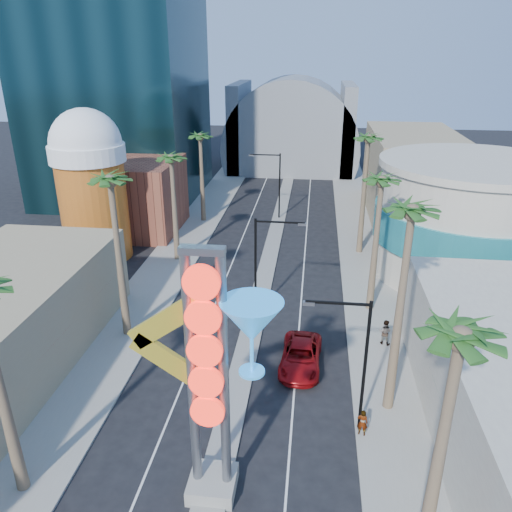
{
  "coord_description": "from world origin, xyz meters",
  "views": [
    {
      "loc": [
        4.14,
        -14.23,
        19.59
      ],
      "look_at": [
        -0.09,
        21.04,
        4.6
      ],
      "focal_mm": 35.0,
      "sensor_mm": 36.0,
      "label": 1
    }
  ],
  "objects": [
    {
      "name": "canopy",
      "position": [
        0.0,
        72.0,
        4.31
      ],
      "size": [
        22.0,
        16.0,
        22.0
      ],
      "color": "slate",
      "rests_on": "ground"
    },
    {
      "name": "palm_1",
      "position": [
        -9.0,
        16.0,
        10.82
      ],
      "size": [
        2.4,
        2.4,
        12.7
      ],
      "color": "brown",
      "rests_on": "ground"
    },
    {
      "name": "palm_5",
      "position": [
        9.0,
        10.0,
        11.27
      ],
      "size": [
        2.4,
        2.4,
        13.2
      ],
      "color": "brown",
      "rests_on": "ground"
    },
    {
      "name": "filler_east",
      "position": [
        16.0,
        48.0,
        5.0
      ],
      "size": [
        10.0,
        20.0,
        10.0
      ],
      "primitive_type": "cube",
      "color": "#9B8764",
      "rests_on": "ground"
    },
    {
      "name": "palm_4",
      "position": [
        9.0,
        0.0,
        10.38
      ],
      "size": [
        2.4,
        2.4,
        12.2
      ],
      "color": "brown",
      "rests_on": "ground"
    },
    {
      "name": "sidewalk_east",
      "position": [
        9.5,
        35.0,
        0.07
      ],
      "size": [
        5.0,
        100.0,
        0.15
      ],
      "primitive_type": "cube",
      "color": "gray",
      "rests_on": "ground"
    },
    {
      "name": "streetlight_1",
      "position": [
        -0.55,
        44.0,
        4.88
      ],
      "size": [
        3.79,
        0.25,
        8.0
      ],
      "color": "black",
      "rests_on": "ground"
    },
    {
      "name": "streetlight_0",
      "position": [
        0.55,
        20.0,
        4.88
      ],
      "size": [
        3.79,
        0.25,
        8.0
      ],
      "color": "black",
      "rests_on": "ground"
    },
    {
      "name": "turquoise_building",
      "position": [
        18.0,
        30.0,
        5.25
      ],
      "size": [
        16.6,
        16.6,
        10.6
      ],
      "color": "#B1A796",
      "rests_on": "ground"
    },
    {
      "name": "palm_3",
      "position": [
        -9.0,
        42.0,
        9.48
      ],
      "size": [
        2.4,
        2.4,
        11.2
      ],
      "color": "brown",
      "rests_on": "ground"
    },
    {
      "name": "pedestrian_b",
      "position": [
        9.53,
        16.77,
        1.08
      ],
      "size": [
        1.09,
        0.98,
        1.86
      ],
      "primitive_type": "imported",
      "rotation": [
        0.0,
        0.0,
        2.78
      ],
      "color": "gray",
      "rests_on": "sidewalk_east"
    },
    {
      "name": "palm_6",
      "position": [
        9.0,
        22.0,
        9.93
      ],
      "size": [
        2.4,
        2.4,
        11.7
      ],
      "color": "brown",
      "rests_on": "ground"
    },
    {
      "name": "sidewalk_west",
      "position": [
        -9.5,
        35.0,
        0.07
      ],
      "size": [
        5.0,
        100.0,
        0.15
      ],
      "primitive_type": "cube",
      "color": "gray",
      "rests_on": "ground"
    },
    {
      "name": "neon_sign",
      "position": [
        0.82,
        2.96,
        7.31
      ],
      "size": [
        6.53,
        2.6,
        12.55
      ],
      "color": "gray",
      "rests_on": "ground"
    },
    {
      "name": "median",
      "position": [
        0.0,
        38.0,
        0.07
      ],
      "size": [
        1.6,
        84.0,
        0.15
      ],
      "primitive_type": "cube",
      "color": "gray",
      "rests_on": "ground"
    },
    {
      "name": "palm_7",
      "position": [
        9.0,
        34.0,
        10.82
      ],
      "size": [
        2.4,
        2.4,
        12.7
      ],
      "color": "brown",
      "rests_on": "ground"
    },
    {
      "name": "streetlight_2",
      "position": [
        6.72,
        8.0,
        4.83
      ],
      "size": [
        3.45,
        0.25,
        8.0
      ],
      "color": "black",
      "rests_on": "ground"
    },
    {
      "name": "pedestrian_a",
      "position": [
        7.3,
        7.47,
        0.95
      ],
      "size": [
        0.65,
        0.49,
        1.59
      ],
      "primitive_type": "imported",
      "rotation": [
        0.0,
        0.0,
        2.93
      ],
      "color": "gray",
      "rests_on": "sidewalk_east"
    },
    {
      "name": "palm_2",
      "position": [
        -9.0,
        30.0,
        9.48
      ],
      "size": [
        2.4,
        2.4,
        11.2
      ],
      "color": "brown",
      "rests_on": "ground"
    },
    {
      "name": "red_pickup",
      "position": [
        3.78,
        13.54,
        0.78
      ],
      "size": [
        2.8,
        5.68,
        1.55
      ],
      "primitive_type": "imported",
      "rotation": [
        0.0,
        0.0,
        -0.04
      ],
      "color": "#A50C0F",
      "rests_on": "ground"
    },
    {
      "name": "beer_mug",
      "position": [
        -17.0,
        30.0,
        7.84
      ],
      "size": [
        7.0,
        7.0,
        14.5
      ],
      "color": "#B04F17",
      "rests_on": "ground"
    },
    {
      "name": "brick_filler_west",
      "position": [
        -16.0,
        38.0,
        4.0
      ],
      "size": [
        10.0,
        10.0,
        8.0
      ],
      "primitive_type": "cube",
      "color": "brown",
      "rests_on": "ground"
    }
  ]
}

